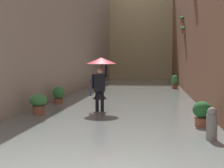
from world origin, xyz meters
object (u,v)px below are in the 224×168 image
Objects in this scene: potted_plant_mid_left at (175,82)px; mooring_bollard at (212,126)px; person_wading at (100,73)px; potted_plant_near_right at (38,103)px; potted_plant_near_left at (202,114)px; potted_plant_far_right at (58,95)px.

mooring_bollard is at bearing 89.83° from potted_plant_mid_left.
person_wading reaches higher than potted_plant_near_right.
potted_plant_mid_left is 13.80m from mooring_bollard.
potted_plant_near_left is 1.01× the size of potted_plant_near_right.
potted_plant_near_left is at bearing 143.64° from person_wading.
potted_plant_far_right is at bearing -48.15° from mooring_bollard.
potted_plant_near_right is at bearing 64.93° from potted_plant_mid_left.
mooring_bollard is (-5.17, 5.77, -0.02)m from potted_plant_far_right.
potted_plant_near_left is at bearing 140.98° from potted_plant_far_right.
potted_plant_mid_left is (-0.03, -12.22, 0.07)m from potted_plant_near_left.
potted_plant_mid_left reaches higher than potted_plant_near_right.
person_wading is 2.67× the size of potted_plant_near_right.
potted_plant_mid_left is at bearing -123.01° from potted_plant_far_right.
potted_plant_near_right is 0.81× the size of potted_plant_mid_left.
potted_plant_near_right is 11.95m from potted_plant_mid_left.
potted_plant_mid_left reaches higher than potted_plant_near_left.
potted_plant_mid_left reaches higher than mooring_bollard.
mooring_bollard is (0.04, 13.80, -0.09)m from potted_plant_mid_left.
potted_plant_near_left is 0.92× the size of mooring_bollard.
potted_plant_far_right is 7.75m from mooring_bollard.
potted_plant_mid_left is 1.14× the size of mooring_bollard.
person_wading reaches higher than potted_plant_far_right.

